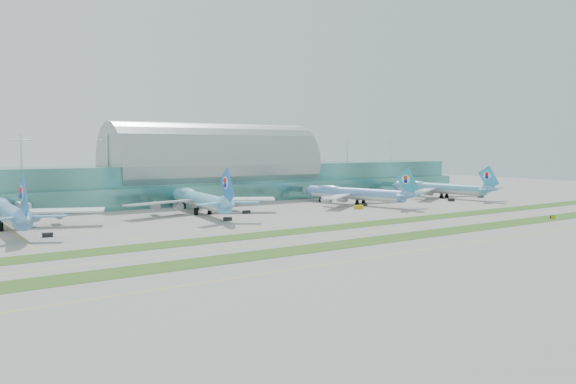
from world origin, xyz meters
TOP-DOWN VIEW (x-y plane):
  - ground at (0.00, 0.00)m, footprint 700.00×700.00m
  - terminal at (0.01, 128.79)m, footprint 340.00×69.10m
  - grass_strip_near at (0.00, -28.00)m, footprint 420.00×12.00m
  - grass_strip_far at (0.00, 2.00)m, footprint 420.00×12.00m
  - taxiline_a at (0.00, -48.00)m, footprint 420.00×0.35m
  - taxiline_b at (0.00, -14.00)m, footprint 420.00×0.35m
  - taxiline_c at (0.00, 18.00)m, footprint 420.00×0.35m
  - taxiline_d at (0.00, 40.00)m, footprint 420.00×0.35m
  - airliner_a at (-115.45, 65.80)m, footprint 67.26×76.18m
  - airliner_b at (-37.47, 70.19)m, footprint 68.51×78.32m
  - airliner_c at (46.00, 61.63)m, footprint 61.18×70.53m
  - airliner_d at (113.99, 64.25)m, footprint 61.86×70.85m
  - gse_b at (-107.63, 38.38)m, footprint 3.63×2.18m
  - gse_c at (-38.94, 41.36)m, footprint 3.36×2.16m
  - gse_d at (-19.96, 58.87)m, footprint 4.02×2.48m
  - gse_e at (33.92, 44.47)m, footprint 4.75×3.15m
  - gse_f at (44.98, 53.15)m, footprint 3.94×2.48m
  - gse_g at (102.22, 44.90)m, footprint 3.70×2.53m
  - gse_h at (135.50, 50.53)m, footprint 3.84×2.11m
  - taxiway_sign_east at (75.39, -29.23)m, footprint 2.91×0.76m

SIDE VIEW (x-z plane):
  - ground at x=0.00m, z-range 0.00..0.00m
  - taxiline_a at x=0.00m, z-range 0.00..0.01m
  - taxiline_b at x=0.00m, z-range 0.00..0.01m
  - taxiline_c at x=0.00m, z-range 0.00..0.01m
  - taxiline_d at x=0.00m, z-range 0.00..0.01m
  - grass_strip_near at x=0.00m, z-range 0.00..0.08m
  - grass_strip_far at x=0.00m, z-range 0.00..0.08m
  - taxiway_sign_east at x=75.39m, z-range -0.01..1.22m
  - gse_f at x=44.98m, z-range 0.00..1.35m
  - gse_d at x=-19.96m, z-range 0.00..1.36m
  - gse_b at x=-107.63m, z-range 0.00..1.45m
  - gse_c at x=-38.94m, z-range 0.00..1.49m
  - gse_g at x=102.22m, z-range 0.00..1.65m
  - gse_h at x=135.50m, z-range 0.00..1.76m
  - gse_e at x=33.92m, z-range 0.00..1.81m
  - airliner_d at x=113.99m, z-range -3.74..15.80m
  - airliner_c at x=46.00m, z-range -3.76..15.86m
  - airliner_a at x=-115.45m, z-range -4.02..16.98m
  - airliner_b at x=-37.47m, z-range -4.13..17.44m
  - terminal at x=0.01m, z-range -3.77..32.23m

